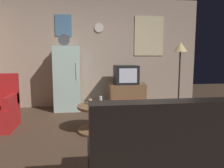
# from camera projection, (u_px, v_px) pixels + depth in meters

# --- Properties ---
(ground_plane) EXTENTS (12.00, 12.00, 0.00)m
(ground_plane) POSITION_uv_depth(u_px,v_px,m) (110.00, 140.00, 3.34)
(ground_plane) COLOR #4C3828
(wall_with_art) EXTENTS (5.20, 0.12, 2.71)m
(wall_with_art) POSITION_uv_depth(u_px,v_px,m) (98.00, 53.00, 5.57)
(wall_with_art) COLOR tan
(wall_with_art) RESTS_ON ground_plane
(fridge) EXTENTS (0.60, 0.62, 1.77)m
(fridge) POSITION_uv_depth(u_px,v_px,m) (67.00, 78.00, 5.15)
(fridge) COLOR silver
(fridge) RESTS_ON ground_plane
(tv_stand) EXTENTS (0.84, 0.53, 0.61)m
(tv_stand) POSITION_uv_depth(u_px,v_px,m) (127.00, 97.00, 5.25)
(tv_stand) COLOR brown
(tv_stand) RESTS_ON ground_plane
(crt_tv) EXTENTS (0.54, 0.51, 0.44)m
(crt_tv) POSITION_uv_depth(u_px,v_px,m) (126.00, 75.00, 5.18)
(crt_tv) COLOR black
(crt_tv) RESTS_ON tv_stand
(standing_lamp) EXTENTS (0.32, 0.32, 1.59)m
(standing_lamp) POSITION_uv_depth(u_px,v_px,m) (180.00, 52.00, 4.96)
(standing_lamp) COLOR #332D28
(standing_lamp) RESTS_ON ground_plane
(coffee_table) EXTENTS (0.72, 0.72, 0.45)m
(coffee_table) POSITION_uv_depth(u_px,v_px,m) (99.00, 118.00, 3.72)
(coffee_table) COLOR brown
(coffee_table) RESTS_ON ground_plane
(wine_glass) EXTENTS (0.05, 0.05, 0.15)m
(wine_glass) POSITION_uv_depth(u_px,v_px,m) (101.00, 101.00, 3.71)
(wine_glass) COLOR silver
(wine_glass) RESTS_ON coffee_table
(mug_ceramic_white) EXTENTS (0.08, 0.08, 0.09)m
(mug_ceramic_white) POSITION_uv_depth(u_px,v_px,m) (100.00, 105.00, 3.53)
(mug_ceramic_white) COLOR silver
(mug_ceramic_white) RESTS_ON coffee_table
(mug_ceramic_tan) EXTENTS (0.08, 0.08, 0.09)m
(mug_ceramic_tan) POSITION_uv_depth(u_px,v_px,m) (90.00, 102.00, 3.78)
(mug_ceramic_tan) COLOR tan
(mug_ceramic_tan) RESTS_ON coffee_table
(couch) EXTENTS (1.70, 0.80, 0.92)m
(couch) POSITION_uv_depth(u_px,v_px,m) (177.00, 157.00, 2.10)
(couch) COLOR black
(couch) RESTS_ON ground_plane
(book_stack) EXTENTS (0.21, 0.17, 0.15)m
(book_stack) POSITION_uv_depth(u_px,v_px,m) (154.00, 106.00, 5.22)
(book_stack) COLOR #B6426E
(book_stack) RESTS_ON ground_plane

